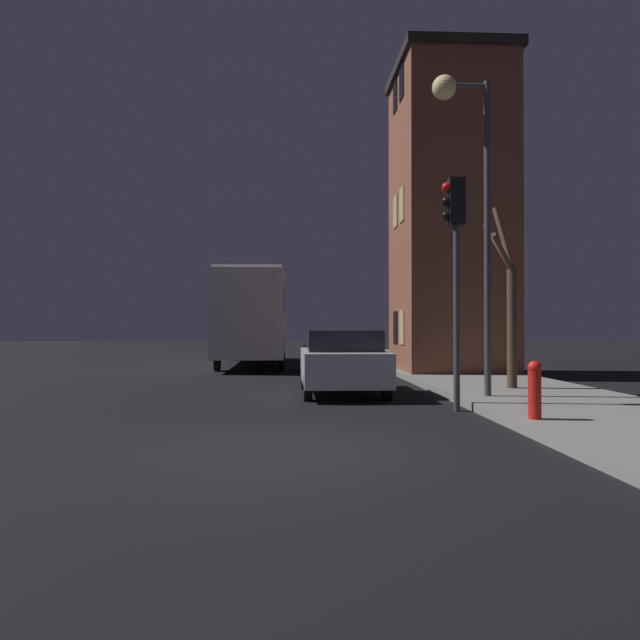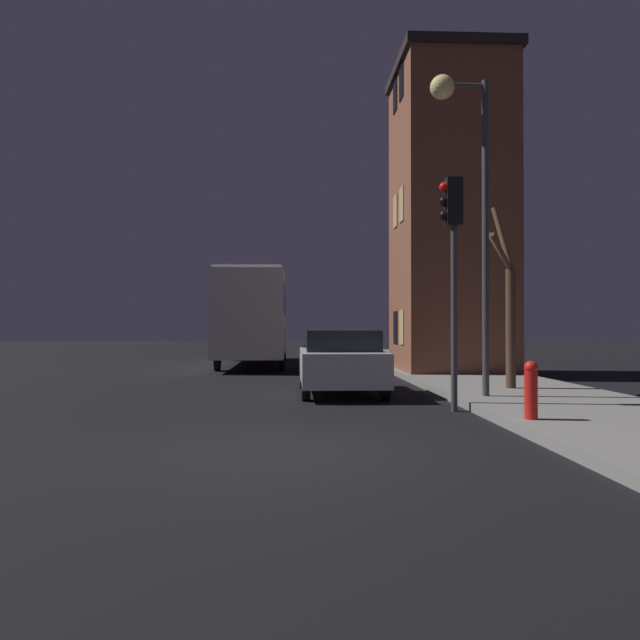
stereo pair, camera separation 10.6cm
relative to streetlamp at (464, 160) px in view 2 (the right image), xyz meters
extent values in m
plane|color=black|center=(-3.67, -4.48, -5.05)|extent=(120.00, 120.00, 0.00)
cube|color=brown|center=(1.70, 7.78, 0.08)|extent=(3.42, 4.20, 9.93)
cube|color=black|center=(1.70, 7.78, 5.20)|extent=(3.66, 4.44, 0.30)
cube|color=#E5C67F|center=(-0.03, 7.18, -3.48)|extent=(0.03, 0.70, 1.10)
cube|color=black|center=(-0.03, 8.38, -3.48)|extent=(0.03, 0.70, 1.10)
cube|color=#E5C67F|center=(-0.03, 7.18, 0.48)|extent=(0.03, 0.70, 1.10)
cube|color=#E5C67F|center=(-0.03, 8.38, 0.48)|extent=(0.03, 0.70, 1.10)
cube|color=black|center=(-0.03, 7.18, 4.45)|extent=(0.03, 0.70, 1.10)
cube|color=black|center=(-0.03, 8.38, 4.45)|extent=(0.03, 0.70, 1.10)
cylinder|color=#38383A|center=(0.45, 0.00, -1.61)|extent=(0.14, 0.14, 6.54)
cylinder|color=#38383A|center=(0.00, 0.00, 1.56)|extent=(0.90, 0.09, 0.09)
sphere|color=#F9E08C|center=(-0.45, 0.00, 1.51)|extent=(0.51, 0.51, 0.51)
cylinder|color=#38383A|center=(-0.49, -1.08, -3.29)|extent=(0.12, 0.12, 3.52)
cube|color=black|center=(-0.49, -1.08, -1.08)|extent=(0.30, 0.24, 0.90)
sphere|color=red|center=(-0.67, -1.08, -0.81)|extent=(0.20, 0.20, 0.20)
sphere|color=black|center=(-0.67, -1.08, -1.08)|extent=(0.20, 0.20, 0.20)
sphere|color=black|center=(-0.67, -1.08, -1.35)|extent=(0.20, 0.20, 0.20)
cylinder|color=#473323|center=(1.55, 1.60, -3.50)|extent=(0.23, 0.23, 2.77)
cylinder|color=#473323|center=(1.36, 2.01, -1.53)|extent=(0.51, 0.94, 1.23)
cylinder|color=#473323|center=(1.18, 1.15, -1.77)|extent=(0.85, 1.01, 0.77)
cylinder|color=#473323|center=(1.48, 1.99, -1.33)|extent=(0.28, 0.91, 1.62)
cube|color=beige|center=(-5.07, 13.25, -3.03)|extent=(2.48, 10.70, 3.08)
cube|color=black|center=(-5.07, 13.25, -2.47)|extent=(2.50, 9.85, 1.11)
cube|color=#B2B2B2|center=(-5.07, 13.25, -1.43)|extent=(2.35, 10.17, 0.12)
cylinder|color=black|center=(-3.92, 16.72, -4.57)|extent=(0.18, 0.96, 0.96)
cylinder|color=black|center=(-6.22, 16.72, -4.57)|extent=(0.18, 0.96, 0.96)
cylinder|color=black|center=(-3.92, 9.77, -4.57)|extent=(0.18, 0.96, 0.96)
cylinder|color=black|center=(-6.22, 9.77, -4.57)|extent=(0.18, 0.96, 0.96)
cube|color=#B7BABF|center=(-2.40, 2.02, -4.39)|extent=(1.88, 4.03, 0.75)
cube|color=black|center=(-2.40, 1.82, -3.77)|extent=(1.66, 2.10, 0.48)
cylinder|color=black|center=(-1.55, 3.33, -4.76)|extent=(0.18, 0.58, 0.58)
cylinder|color=black|center=(-3.25, 3.33, -4.76)|extent=(0.18, 0.58, 0.58)
cylinder|color=black|center=(-1.55, 0.71, -4.76)|extent=(0.18, 0.58, 0.58)
cylinder|color=black|center=(-3.25, 0.71, -4.76)|extent=(0.18, 0.58, 0.58)
cube|color=olive|center=(-2.25, 9.24, -4.43)|extent=(1.71, 3.90, 0.56)
cube|color=black|center=(-2.25, 9.04, -3.87)|extent=(1.51, 2.03, 0.56)
cylinder|color=black|center=(-1.48, 10.51, -4.72)|extent=(0.18, 0.66, 0.66)
cylinder|color=black|center=(-3.02, 10.51, -4.72)|extent=(0.18, 0.66, 0.66)
cylinder|color=black|center=(-1.48, 7.97, -4.72)|extent=(0.18, 0.66, 0.66)
cylinder|color=black|center=(-3.02, 7.97, -4.72)|extent=(0.18, 0.66, 0.66)
cylinder|color=red|center=(0.14, -3.22, -4.51)|extent=(0.20, 0.20, 0.75)
sphere|color=red|center=(0.14, -3.22, -4.08)|extent=(0.21, 0.21, 0.21)
camera|label=1|loc=(-3.67, -12.70, -3.44)|focal=35.00mm
camera|label=2|loc=(-3.56, -12.71, -3.44)|focal=35.00mm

